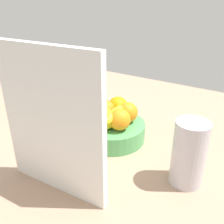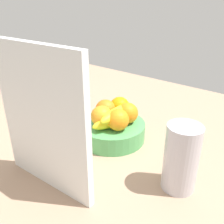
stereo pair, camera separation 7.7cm
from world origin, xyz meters
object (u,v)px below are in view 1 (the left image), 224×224
at_px(orange_front_right, 102,117).
at_px(cutting_board, 52,125).
at_px(orange_back_left, 127,112).
at_px(fruit_bowl, 112,131).
at_px(thermos_tumbler, 189,153).
at_px(banana_bunch, 117,116).
at_px(orange_front_left, 105,110).
at_px(orange_center, 119,120).
at_px(orange_back_right, 118,106).

xyz_separation_m(orange_front_right, cutting_board, (-0.03, 0.24, 0.09)).
bearing_deg(orange_back_left, fruit_bowl, 43.38).
bearing_deg(thermos_tumbler, banana_bunch, -15.62).
relative_size(orange_back_left, banana_bunch, 0.37).
bearing_deg(banana_bunch, thermos_tumbler, 164.38).
height_order(orange_front_right, orange_back_left, same).
xyz_separation_m(orange_front_left, orange_back_left, (-0.07, -0.03, 0.00)).
distance_m(orange_center, banana_bunch, 0.03).
bearing_deg(orange_front_right, banana_bunch, -134.07).
height_order(orange_back_right, banana_bunch, orange_back_right).
xyz_separation_m(orange_center, orange_back_right, (0.06, -0.09, 0.00)).
relative_size(fruit_bowl, cutting_board, 0.62).
bearing_deg(orange_front_left, orange_center, 155.16).
relative_size(orange_back_right, thermos_tumbler, 0.40).
height_order(orange_front_left, thermos_tumbler, thermos_tumbler).
height_order(orange_back_left, thermos_tumbler, thermos_tumbler).
xyz_separation_m(orange_back_right, banana_bunch, (-0.04, 0.06, -0.00)).
distance_m(orange_front_right, banana_bunch, 0.05).
bearing_deg(cutting_board, thermos_tumbler, -147.06).
bearing_deg(orange_front_left, orange_front_right, 117.03).
distance_m(orange_center, cutting_board, 0.26).
relative_size(orange_back_left, thermos_tumbler, 0.40).
height_order(orange_center, cutting_board, cutting_board).
xyz_separation_m(orange_center, banana_bunch, (0.02, -0.02, -0.00)).
xyz_separation_m(cutting_board, thermos_tumbler, (-0.26, -0.20, -0.09)).
bearing_deg(cutting_board, orange_back_right, -88.64).
bearing_deg(orange_back_right, orange_center, 123.88).
distance_m(orange_center, orange_back_left, 0.06).
bearing_deg(banana_bunch, orange_center, 132.80).
height_order(banana_bunch, thermos_tumbler, thermos_tumbler).
bearing_deg(thermos_tumbler, fruit_bowl, -15.06).
distance_m(orange_back_right, banana_bunch, 0.07).
bearing_deg(orange_front_right, orange_center, -169.80).
bearing_deg(thermos_tumbler, cutting_board, 36.98).
relative_size(orange_center, orange_back_right, 1.00).
bearing_deg(fruit_bowl, orange_back_left, -136.62).
bearing_deg(orange_center, orange_back_right, -56.12).
bearing_deg(banana_bunch, fruit_bowl, -7.96).
bearing_deg(banana_bunch, orange_front_right, 45.93).
xyz_separation_m(fruit_bowl, orange_front_left, (0.04, -0.01, 0.06)).
bearing_deg(orange_back_left, orange_back_right, -24.44).
height_order(orange_front_left, cutting_board, cutting_board).
xyz_separation_m(fruit_bowl, orange_center, (-0.04, 0.03, 0.06)).
relative_size(orange_front_left, orange_front_right, 1.00).
bearing_deg(orange_back_right, orange_front_right, 91.11).
distance_m(banana_bunch, thermos_tumbler, 0.27).
distance_m(orange_back_right, thermos_tumbler, 0.32).
relative_size(orange_center, orange_back_left, 1.00).
xyz_separation_m(orange_front_left, orange_back_right, (-0.02, -0.05, 0.00)).
bearing_deg(orange_center, thermos_tumbler, 168.53).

